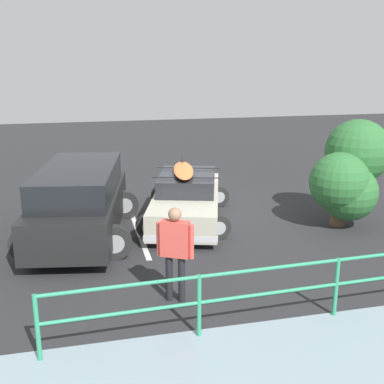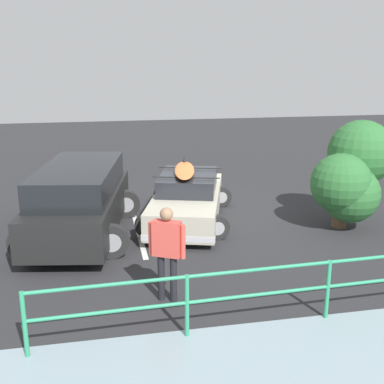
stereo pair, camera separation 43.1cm
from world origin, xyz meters
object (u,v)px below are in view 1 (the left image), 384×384
object	(u,v)px
sedan_car	(187,199)
suv_car	(80,201)
person_bystander	(175,246)
bush_near_left	(349,171)

from	to	relation	value
sedan_car	suv_car	size ratio (longest dim) A/B	0.92
sedan_car	person_bystander	size ratio (longest dim) A/B	2.67
suv_car	bush_near_left	bearing A→B (deg)	175.02
person_bystander	bush_near_left	bearing A→B (deg)	-149.08
person_bystander	sedan_car	bearing A→B (deg)	-105.42
suv_car	person_bystander	distance (m)	4.00
person_bystander	bush_near_left	world-z (taller)	bush_near_left
sedan_car	person_bystander	world-z (taller)	person_bystander
sedan_car	bush_near_left	size ratio (longest dim) A/B	1.72
bush_near_left	suv_car	bearing A→B (deg)	-4.98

